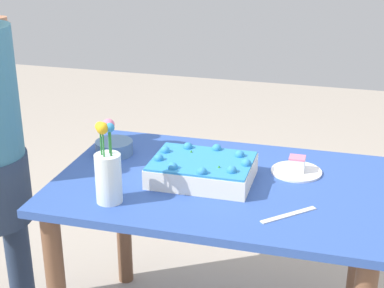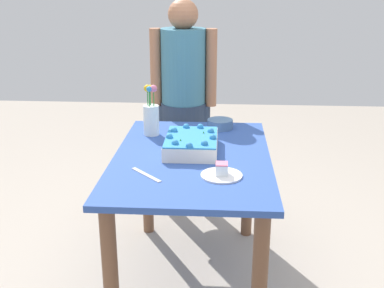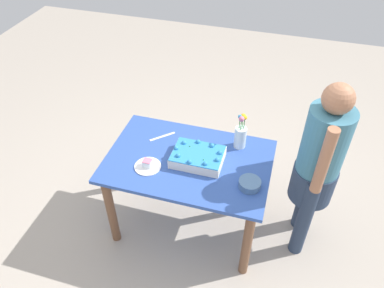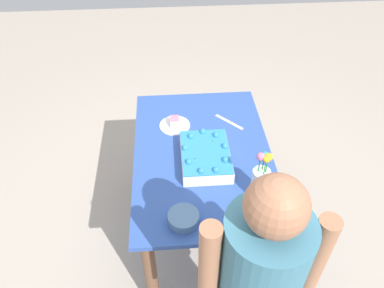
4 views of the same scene
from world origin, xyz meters
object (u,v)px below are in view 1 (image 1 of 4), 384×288
fruit_bowl (114,148)px  flower_vase (108,172)px  cake_knife (289,215)px  serving_plate_with_slice (297,168)px  sheet_cake (202,170)px

fruit_bowl → flower_vase: bearing=-69.9°
cake_knife → flower_vase: 0.62m
serving_plate_with_slice → flower_vase: (-0.60, -0.41, 0.10)m
fruit_bowl → serving_plate_with_slice: bearing=1.0°
flower_vase → fruit_bowl: (-0.15, 0.40, -0.08)m
serving_plate_with_slice → cake_knife: 0.35m
sheet_cake → flower_vase: flower_vase is taller
serving_plate_with_slice → sheet_cake: bearing=-154.1°
cake_knife → fruit_bowl: fruit_bowl is taller
flower_vase → fruit_bowl: 0.43m
serving_plate_with_slice → flower_vase: bearing=-145.4°
serving_plate_with_slice → cake_knife: bearing=-88.1°
cake_knife → flower_vase: flower_vase is taller
serving_plate_with_slice → fruit_bowl: serving_plate_with_slice is taller
cake_knife → fruit_bowl: (-0.75, 0.34, 0.03)m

